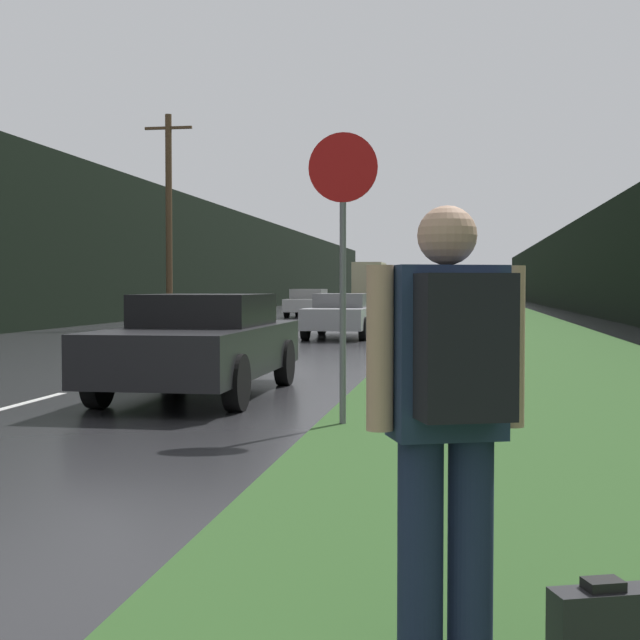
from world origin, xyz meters
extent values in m
cube|color=#2D5123|center=(7.01, 40.00, 0.01)|extent=(6.00, 240.00, 0.02)
cube|color=silver|center=(0.00, 8.89, 0.00)|extent=(0.12, 3.00, 0.01)
cube|color=silver|center=(0.00, 15.89, 0.00)|extent=(0.12, 3.00, 0.01)
cube|color=silver|center=(0.00, 22.89, 0.00)|extent=(0.12, 3.00, 0.01)
cube|color=black|center=(-10.01, 50.00, 3.24)|extent=(2.00, 140.00, 6.47)
cube|color=black|center=(13.01, 50.00, 2.70)|extent=(2.00, 140.00, 5.40)
cylinder|color=#4C3823|center=(-5.23, 30.46, 3.94)|extent=(0.24, 0.24, 7.88)
cube|color=#4C3823|center=(-5.23, 30.46, 7.38)|extent=(1.80, 0.10, 0.10)
cylinder|color=slate|center=(4.29, 8.12, 1.20)|extent=(0.07, 0.07, 2.40)
cylinder|color=#B71414|center=(4.29, 8.12, 2.78)|extent=(0.75, 0.02, 0.75)
cylinder|color=#1E2847|center=(5.41, 2.02, 0.46)|extent=(0.18, 0.18, 0.92)
cylinder|color=#1E2847|center=(5.60, 2.08, 0.46)|extent=(0.18, 0.18, 0.92)
cube|color=navy|center=(5.51, 2.05, 1.25)|extent=(0.48, 0.37, 0.66)
sphere|color=tan|center=(5.51, 2.05, 1.69)|extent=(0.23, 0.23, 0.23)
cylinder|color=tan|center=(5.26, 1.96, 1.27)|extent=(0.10, 0.10, 0.62)
cylinder|color=tan|center=(5.75, 2.14, 1.27)|extent=(0.10, 0.10, 0.62)
cube|color=black|center=(5.58, 1.85, 1.28)|extent=(0.38, 0.28, 0.53)
cube|color=#232326|center=(6.10, 2.10, 0.17)|extent=(0.42, 0.27, 0.34)
cube|color=black|center=(6.10, 2.10, 0.36)|extent=(0.17, 0.15, 0.04)
cube|color=black|center=(2.00, 10.45, 0.63)|extent=(1.85, 4.71, 0.64)
cube|color=black|center=(2.00, 10.68, 1.18)|extent=(1.57, 2.12, 0.44)
cylinder|color=black|center=(2.88, 8.99, 0.35)|extent=(0.20, 0.69, 0.69)
cylinder|color=black|center=(1.13, 8.99, 0.35)|extent=(0.20, 0.69, 0.69)
cylinder|color=black|center=(2.88, 11.91, 0.35)|extent=(0.20, 0.69, 0.69)
cylinder|color=black|center=(1.13, 11.91, 0.35)|extent=(0.20, 0.69, 0.69)
cube|color=#9E9EA3|center=(2.00, 24.78, 0.60)|extent=(1.72, 4.75, 0.59)
cube|color=#5E5E61|center=(2.00, 25.01, 1.10)|extent=(1.47, 2.14, 0.41)
cylinder|color=black|center=(2.82, 23.30, 0.33)|extent=(0.20, 0.67, 0.67)
cylinder|color=black|center=(1.19, 23.30, 0.33)|extent=(0.20, 0.67, 0.67)
cylinder|color=black|center=(2.82, 26.25, 0.33)|extent=(0.20, 0.67, 0.67)
cylinder|color=black|center=(1.19, 26.25, 0.33)|extent=(0.20, 0.67, 0.67)
cube|color=#BCBCBC|center=(-2.00, 42.47, 0.61)|extent=(1.84, 4.76, 0.61)
cube|color=slate|center=(-2.00, 42.23, 1.15)|extent=(1.56, 2.14, 0.49)
cylinder|color=black|center=(-2.88, 43.95, 0.33)|extent=(0.20, 0.66, 0.66)
cylinder|color=black|center=(-1.13, 43.95, 0.33)|extent=(0.20, 0.66, 0.66)
cylinder|color=black|center=(-2.88, 41.00, 0.33)|extent=(0.20, 0.66, 0.66)
cylinder|color=black|center=(-1.13, 41.00, 0.33)|extent=(0.20, 0.66, 0.66)
cube|color=#6E684F|center=(-2.00, 74.73, 1.56)|extent=(2.25, 2.36, 2.32)
cube|color=tan|center=(-2.00, 71.19, 1.95)|extent=(2.37, 4.72, 3.09)
cylinder|color=black|center=(-3.13, 74.50, 0.45)|extent=(0.28, 0.90, 0.90)
cylinder|color=black|center=(-0.88, 74.50, 0.45)|extent=(0.28, 0.90, 0.90)
cylinder|color=black|center=(-3.13, 70.01, 0.45)|extent=(0.28, 0.90, 0.90)
cylinder|color=black|center=(-0.88, 70.01, 0.45)|extent=(0.28, 0.90, 0.90)
camera|label=1|loc=(5.57, -1.37, 1.49)|focal=50.00mm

